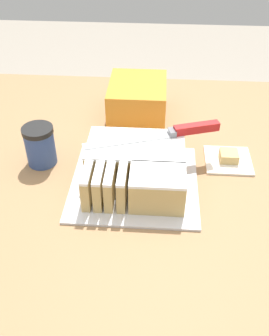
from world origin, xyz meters
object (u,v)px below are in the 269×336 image
brownie (229,156)px  storage_box (138,100)px  cake (137,167)px  knife (180,131)px  cake_board (134,182)px  coffee_cup (40,145)px

brownie → storage_box: 0.34m
cake → knife: knife is taller
cake_board → coffee_cup: (-0.25, 0.07, 0.05)m
knife → storage_box: same height
cake → cake_board: bearing=-134.6°
cake → storage_box: storage_box is taller
cake → coffee_cup: (-0.25, 0.07, 0.01)m
cake_board → storage_box: bearing=92.3°
cake_board → coffee_cup: coffee_cup is taller
cake_board → brownie: bearing=23.8°
cake → coffee_cup: size_ratio=2.22×
cake_board → cake: size_ratio=1.30×
knife → brownie: size_ratio=7.19×
knife → brownie: knife is taller
cake_board → knife: knife is taller
cake_board → cake: 0.05m
coffee_cup → storage_box: storage_box is taller
coffee_cup → brownie: (0.49, 0.04, -0.04)m
brownie → storage_box: storage_box is taller
cake → storage_box: (-0.02, 0.32, 0.01)m
brownie → storage_box: size_ratio=0.23×
coffee_cup → storage_box: size_ratio=0.53×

